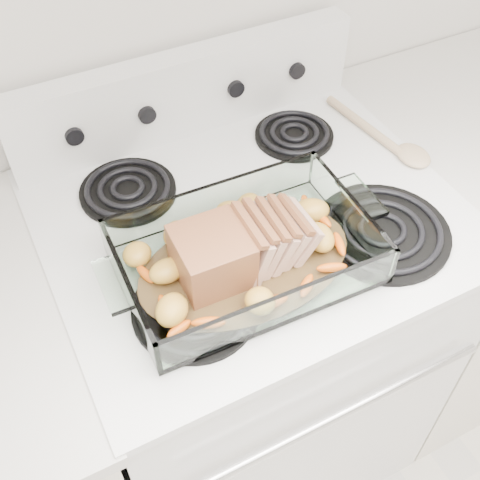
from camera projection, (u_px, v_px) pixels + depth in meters
name	position (u px, v px, depth m)	size (l,w,h in m)	color
electric_range	(248.00, 341.00, 1.49)	(0.78, 0.70, 1.12)	silver
counter_right	(456.00, 252.00, 1.70)	(0.58, 0.68, 0.93)	white
baking_dish	(245.00, 258.00, 1.03)	(0.42, 0.28, 0.08)	white
pork_roast	(233.00, 251.00, 1.00)	(0.24, 0.12, 0.10)	brown
roast_vegetables	(235.00, 244.00, 1.05)	(0.33, 0.18, 0.04)	#C93900
wooden_spoon	(391.00, 142.00, 1.28)	(0.09, 0.29, 0.02)	tan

